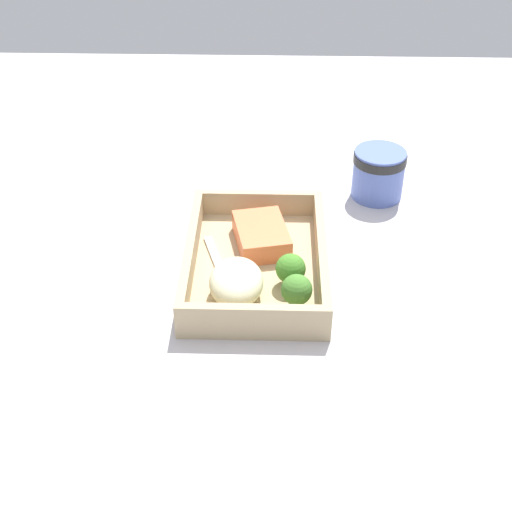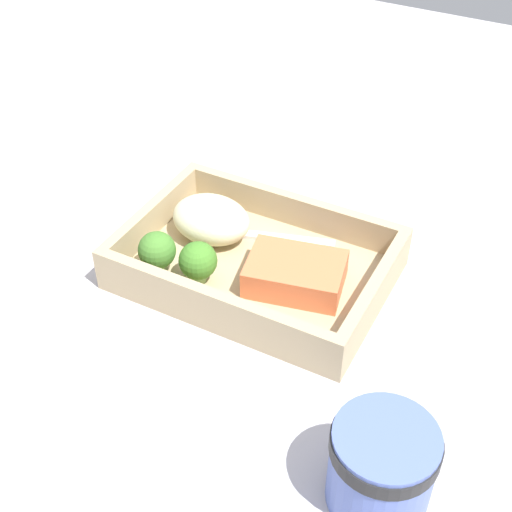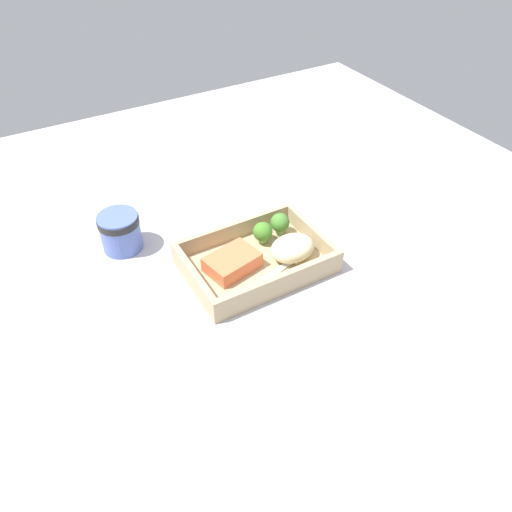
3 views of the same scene
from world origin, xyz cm
name	(u,v)px [view 1 (image 1 of 3)]	position (x,y,z in cm)	size (l,w,h in cm)	color
ground_plane	(256,278)	(0.00, 0.00, -1.00)	(160.00, 160.00, 2.00)	#B7B3B9
takeout_tray	(256,268)	(0.00, 0.00, 0.60)	(26.96, 18.72, 1.20)	tan
tray_rim	(256,254)	(0.00, 0.00, 3.02)	(26.96, 18.72, 3.64)	tan
salmon_fillet	(261,235)	(-4.78, 0.62, 2.72)	(9.60, 6.73, 3.05)	#EA7044
mashed_potatoes	(236,282)	(6.69, -2.29, 3.52)	(8.78, 6.84, 4.65)	beige
broccoli_floret_1	(291,269)	(4.15, 4.55, 3.76)	(3.92, 3.92, 4.62)	#7DA862
broccoli_floret_2	(297,290)	(8.57, 5.23, 3.89)	(3.90, 3.90, 4.75)	#86AA67
fork	(223,276)	(2.73, -4.34, 1.42)	(15.57, 6.28, 0.44)	silver
paper_cup	(379,172)	(-20.28, 18.42, 4.33)	(8.14, 8.14, 7.76)	#5369B7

